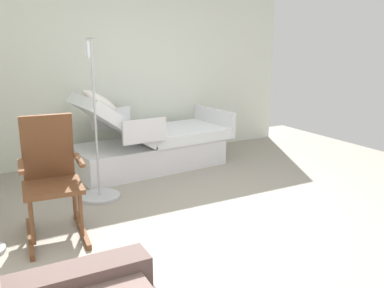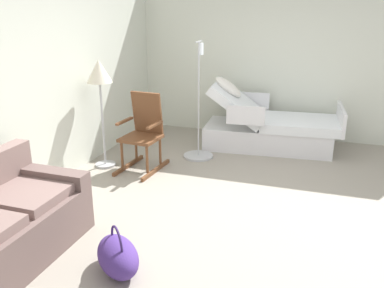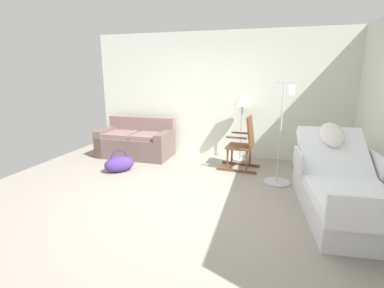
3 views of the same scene
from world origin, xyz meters
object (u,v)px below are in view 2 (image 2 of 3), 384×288
rocking_chair (143,133)px  duffel_bag (118,256)px  iv_pole (199,141)px  hospital_bed (269,128)px  floor_lamp (99,79)px

rocking_chair → duffel_bag: bearing=-160.9°
duffel_bag → iv_pole: iv_pole is taller
hospital_bed → iv_pole: (-0.76, 0.92, -0.06)m
iv_pole → rocking_chair: bearing=137.9°
hospital_bed → rocking_chair: (-1.41, 1.50, 0.19)m
iv_pole → floor_lamp: bearing=123.4°
floor_lamp → duffel_bag: floor_lamp is taller
rocking_chair → duffel_bag: size_ratio=1.69×
floor_lamp → iv_pole: iv_pole is taller
rocking_chair → duffel_bag: rocking_chair is taller
rocking_chair → iv_pole: 0.91m
floor_lamp → iv_pole: size_ratio=0.88×
hospital_bed → duffel_bag: size_ratio=3.42×
duffel_bag → iv_pole: bearing=3.8°
hospital_bed → floor_lamp: (-1.51, 2.06, 0.92)m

